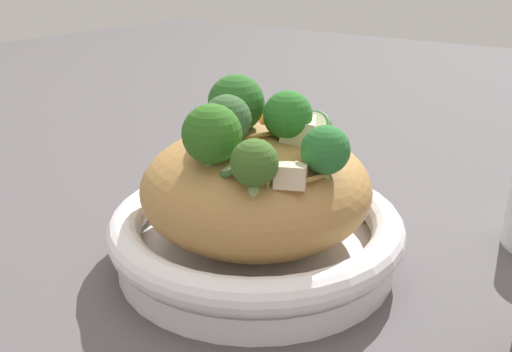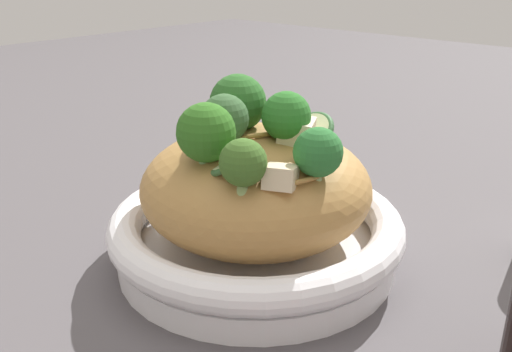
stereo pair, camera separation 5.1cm
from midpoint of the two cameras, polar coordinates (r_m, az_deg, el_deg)
name	(u,v)px [view 2 (the right image)]	position (r m, az deg, el deg)	size (l,w,h in m)	color
ground_plane	(256,260)	(0.55, 2.69, -8.54)	(3.00, 3.00, 0.00)	#4F4B4D
serving_bowl	(256,234)	(0.53, 2.74, -5.96)	(0.28, 0.28, 0.05)	white
noodle_heap	(256,187)	(0.51, 2.84, -1.14)	(0.21, 0.21, 0.11)	#AE7F42
broccoli_florets	(245,126)	(0.47, 2.02, 5.05)	(0.16, 0.12, 0.08)	#A5B56F
carrot_coins	(266,122)	(0.54, 3.69, 5.41)	(0.08, 0.04, 0.03)	orange
zucchini_slices	(264,135)	(0.50, 3.77, 4.17)	(0.11, 0.15, 0.04)	beige
chicken_chunks	(292,146)	(0.47, 6.79, 2.99)	(0.07, 0.09, 0.04)	beige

